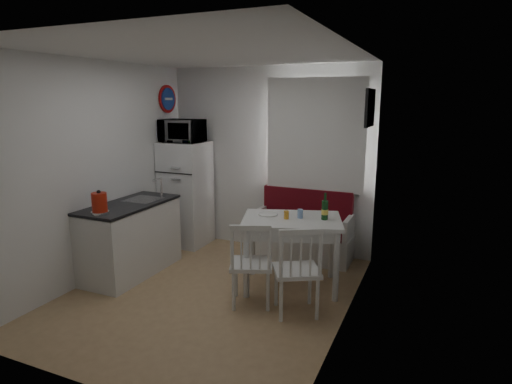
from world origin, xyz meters
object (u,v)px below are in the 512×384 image
at_px(chair_left, 247,256).
at_px(wine_bottle, 325,206).
at_px(bench, 303,236).
at_px(microwave, 182,131).
at_px(dining_table, 292,226).
at_px(chair_right, 294,262).
at_px(kettle, 99,203).
at_px(kitchen_counter, 131,238).
at_px(fridge, 186,194).

bearing_deg(chair_left, wine_bottle, 29.77).
distance_m(bench, microwave, 2.27).
relative_size(dining_table, chair_right, 2.12).
bearing_deg(kettle, kitchen_counter, 95.28).
height_order(bench, dining_table, bench).
relative_size(dining_table, fridge, 0.84).
distance_m(bench, kettle, 2.68).
bearing_deg(kitchen_counter, wine_bottle, 12.20).
xyz_separation_m(kettle, wine_bottle, (2.27, 1.04, -0.05)).
relative_size(dining_table, chair_left, 2.30).
bearing_deg(chair_right, chair_left, 150.71).
distance_m(microwave, wine_bottle, 2.51).
relative_size(microwave, wine_bottle, 1.94).
distance_m(dining_table, chair_left, 0.73).
distance_m(dining_table, fridge, 2.12).
distance_m(chair_left, chair_right, 0.50).
height_order(chair_left, microwave, microwave).
bearing_deg(kettle, chair_left, 9.24).
height_order(chair_left, chair_right, chair_right).
height_order(bench, wine_bottle, wine_bottle).
distance_m(chair_right, wine_bottle, 0.87).
bearing_deg(fridge, bench, 3.53).
relative_size(dining_table, wine_bottle, 4.23).
distance_m(chair_right, microwave, 2.86).
height_order(dining_table, fridge, fridge).
bearing_deg(kitchen_counter, kettle, -84.72).
xyz_separation_m(dining_table, chair_right, (0.25, -0.67, -0.15)).
distance_m(bench, wine_bottle, 1.19).
distance_m(fridge, wine_bottle, 2.42).
bearing_deg(fridge, kettle, -89.03).
height_order(bench, kettle, kettle).
xyz_separation_m(dining_table, chair_left, (-0.25, -0.67, -0.16)).
bearing_deg(chair_left, kettle, 167.10).
bearing_deg(chair_left, bench, 64.44).
bearing_deg(kettle, chair_right, 7.07).
bearing_deg(wine_bottle, fridge, 162.06).
bearing_deg(kettle, bench, 46.99).
bearing_deg(dining_table, wine_bottle, -2.03).
distance_m(fridge, microwave, 0.93).
distance_m(dining_table, microwave, 2.31).
bearing_deg(microwave, bench, 5.12).
relative_size(chair_left, wine_bottle, 1.84).
xyz_separation_m(chair_right, microwave, (-2.20, 1.46, 1.12)).
xyz_separation_m(kitchen_counter, chair_right, (2.22, -0.27, 0.13)).
xyz_separation_m(microwave, kettle, (0.03, -1.73, -0.67)).
height_order(dining_table, chair_right, chair_right).
bearing_deg(fridge, chair_right, -34.52).
xyz_separation_m(fridge, wine_bottle, (2.30, -0.74, 0.21)).
xyz_separation_m(chair_left, microwave, (-1.70, 1.46, 1.13)).
xyz_separation_m(dining_table, wine_bottle, (0.35, 0.10, 0.24)).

